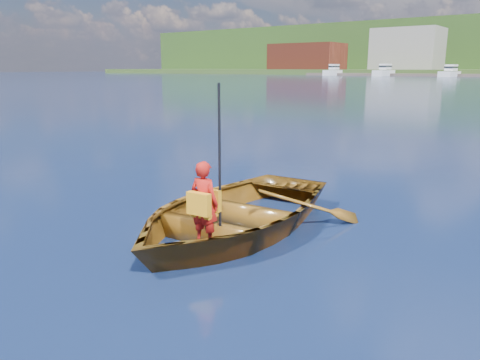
# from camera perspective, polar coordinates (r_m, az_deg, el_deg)

# --- Properties ---
(ground) EXTENTS (600.00, 600.00, 0.00)m
(ground) POSITION_cam_1_polar(r_m,az_deg,el_deg) (8.80, -4.00, -2.59)
(ground) COLOR #12253E
(ground) RESTS_ON ground
(rowboat) EXTENTS (3.41, 4.54, 0.89)m
(rowboat) POSITION_cam_1_polar(r_m,az_deg,el_deg) (7.15, -0.96, -3.90)
(rowboat) COLOR brown
(rowboat) RESTS_ON ground
(child_paddler) EXTENTS (0.44, 0.36, 2.15)m
(child_paddler) POSITION_cam_1_polar(r_m,az_deg,el_deg) (6.25, -4.34, -2.79)
(child_paddler) COLOR red
(child_paddler) RESTS_ON ground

